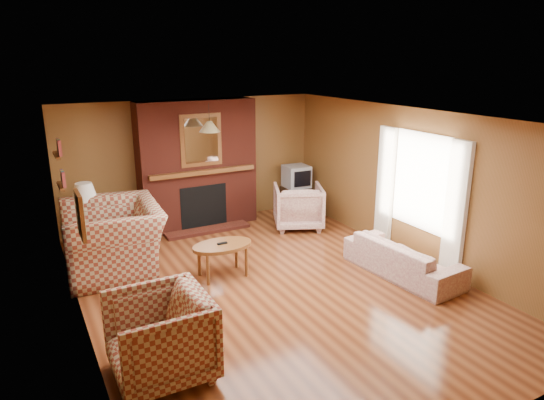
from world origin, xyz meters
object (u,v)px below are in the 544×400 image
floral_sofa (403,258)px  coffee_table (222,248)px  side_table (90,239)px  fireplace (198,166)px  table_lamp (85,200)px  plaid_loveseat (113,238)px  plaid_armchair (160,337)px  floral_armchair (298,206)px  tv_stand (296,200)px  crt_tv (297,176)px

floral_sofa → coffee_table: size_ratio=2.04×
coffee_table → side_table: (-1.62, 1.76, -0.16)m
coffee_table → fireplace: bearing=78.1°
fireplace → table_lamp: fireplace is taller
plaid_loveseat → plaid_armchair: plaid_loveseat is taller
floral_armchair → tv_stand: size_ratio=1.62×
fireplace → tv_stand: (2.05, -0.18, -0.90)m
side_table → floral_armchair: bearing=-6.7°
plaid_loveseat → side_table: bearing=-158.3°
floral_sofa → side_table: (-4.00, 2.99, 0.02)m
plaid_armchair → coffee_table: size_ratio=1.09×
plaid_loveseat → side_table: (-0.25, 0.78, -0.23)m
plaid_loveseat → floral_armchair: plaid_loveseat is taller
tv_stand → plaid_loveseat: bearing=-166.2°
floral_armchair → tv_stand: floral_armchair is taller
side_table → coffee_table: bearing=-47.5°
plaid_loveseat → table_lamp: (-0.25, 0.78, 0.42)m
floral_sofa → floral_armchair: size_ratio=2.03×
plaid_armchair → table_lamp: 3.69m
floral_armchair → side_table: size_ratio=1.58×
plaid_loveseat → side_table: size_ratio=2.74×
floral_armchair → crt_tv: 0.96m
fireplace → table_lamp: (-2.10, -0.53, -0.24)m
fireplace → table_lamp: bearing=-165.7°
plaid_loveseat → floral_sofa: (3.75, -2.22, -0.25)m
plaid_loveseat → crt_tv: bearing=109.9°
plaid_armchair → floral_armchair: plaid_armchair is taller
tv_stand → floral_sofa: bearing=-94.9°
fireplace → side_table: bearing=-165.7°
floral_sofa → tv_stand: size_ratio=3.29×
side_table → plaid_loveseat: bearing=-72.2°
plaid_armchair → table_lamp: table_lamp is taller
floral_sofa → crt_tv: 3.38m
fireplace → table_lamp: 2.18m
floral_sofa → tv_stand: (0.15, 3.34, 0.01)m
fireplace → plaid_armchair: (-1.95, -4.19, -0.73)m
coffee_table → table_lamp: 2.44m
coffee_table → floral_sofa: bearing=-27.3°
plaid_armchair → floral_sofa: bearing=99.6°
fireplace → side_table: size_ratio=4.16×
coffee_table → tv_stand: bearing=39.8°
plaid_loveseat → floral_armchair: (3.47, 0.34, -0.10)m
fireplace → floral_sofa: fireplace is taller
plaid_armchair → coffee_table: (1.47, 1.89, -0.00)m
floral_armchair → side_table: 3.75m
plaid_loveseat → floral_sofa: plaid_loveseat is taller
plaid_loveseat → table_lamp: table_lamp is taller
plaid_armchair → tv_stand: plaid_armchair is taller
fireplace → coffee_table: 2.46m
plaid_loveseat → coffee_table: bearing=58.0°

